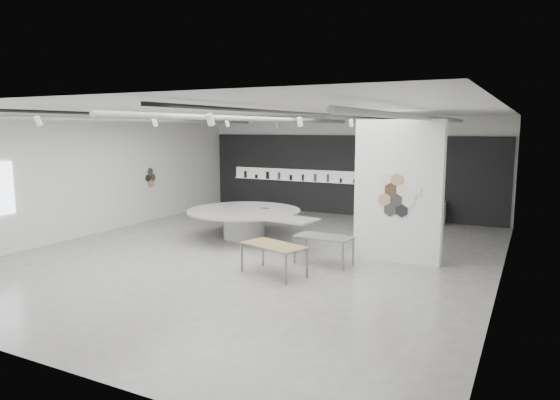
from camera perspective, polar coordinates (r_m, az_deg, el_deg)
The scene contains 7 objects.
room at distance 13.33m, azimuth -2.84°, elevation 2.57°, with size 12.02×14.02×3.82m.
back_wall_display at distance 19.66m, azimuth 7.38°, elevation 2.80°, with size 11.80×0.27×3.10m.
partition_column at distance 12.94m, azimuth 13.37°, elevation 0.96°, with size 2.20×0.38×3.60m.
display_island at distance 15.42m, azimuth -3.98°, elevation -2.26°, with size 4.63×3.85×0.90m.
sample_table_wood at distance 11.57m, azimuth -0.73°, elevation -5.36°, with size 1.70×1.20×0.72m.
sample_table_stone at distance 12.49m, azimuth 5.04°, elevation -4.41°, with size 1.45×0.80×0.72m.
kitchen_counter at distance 18.59m, azimuth 16.08°, elevation -1.25°, with size 1.50×0.61×1.18m.
Camera 1 is at (6.55, -11.48, 3.40)m, focal length 32.00 mm.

